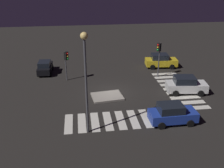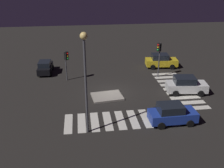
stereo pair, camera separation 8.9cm
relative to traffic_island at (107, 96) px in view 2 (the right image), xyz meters
The scene contains 11 objects.
ground_plane 1.31m from the traffic_island, 59.13° to the left, with size 80.00×80.00×0.00m, color black.
traffic_island is the anchor object (origin of this frame).
car_white 8.64m from the traffic_island, ahead, with size 4.50×2.47×1.89m.
car_blue 7.63m from the traffic_island, 48.67° to the right, with size 4.17×2.00×1.80m.
car_yellow 11.93m from the traffic_island, 44.68° to the left, with size 4.47×2.37×1.88m.
car_black 10.93m from the traffic_island, 131.33° to the left, with size 1.89×3.83×1.64m.
traffic_light_west 7.22m from the traffic_island, 129.02° to the left, with size 0.53×0.54×3.61m.
traffic_light_north 9.01m from the traffic_island, 34.92° to the left, with size 0.53×0.54×4.37m.
street_lamp 8.57m from the traffic_island, 110.44° to the right, with size 0.56×0.56×8.28m.
crosswalk_near 4.76m from the traffic_island, 81.89° to the right, with size 9.90×3.20×0.02m.
crosswalk_side 8.23m from the traffic_island, ahead, with size 3.20×9.90×0.02m.
Camera 2 is at (-3.31, -25.13, 12.04)m, focal length 40.89 mm.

